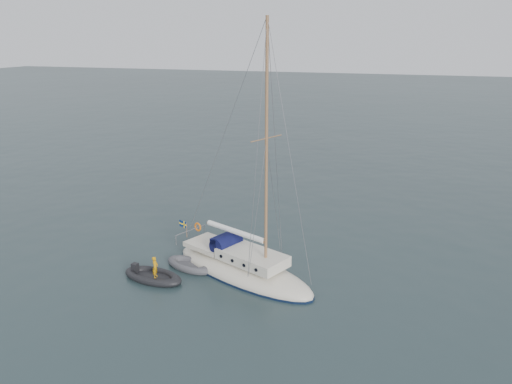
% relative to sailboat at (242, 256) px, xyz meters
% --- Properties ---
extents(ground, '(300.00, 300.00, 0.00)m').
position_rel_sailboat_xyz_m(ground, '(0.74, 1.39, -1.04)').
color(ground, black).
rests_on(ground, ground).
extents(sailboat, '(9.68, 2.90, 13.78)m').
position_rel_sailboat_xyz_m(sailboat, '(0.00, 0.00, 0.00)').
color(sailboat, beige).
rests_on(sailboat, ground).
extents(dinghy, '(2.98, 1.35, 0.43)m').
position_rel_sailboat_xyz_m(dinghy, '(-3.03, -0.24, -0.86)').
color(dinghy, '#4D4E52').
rests_on(dinghy, ground).
extents(rib, '(3.47, 1.58, 1.35)m').
position_rel_sailboat_xyz_m(rib, '(-4.31, -2.03, -0.83)').
color(rib, black).
rests_on(rib, ground).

